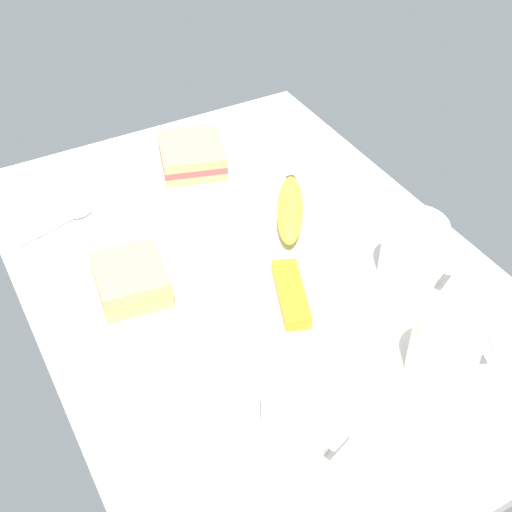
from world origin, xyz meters
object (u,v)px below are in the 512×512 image
at_px(banana, 290,209).
at_px(spoon, 68,220).
at_px(sandwich_main, 192,155).
at_px(coffee_mug_milky, 300,408).
at_px(snack_bar, 291,294).
at_px(coffee_mug_black, 413,249).
at_px(coffee_mug_spare, 446,345).
at_px(sandwich_side, 131,279).

distance_m(banana, spoon, 0.35).
distance_m(sandwich_main, spoon, 0.25).
distance_m(coffee_mug_milky, snack_bar, 0.22).
bearing_deg(coffee_mug_black, snack_bar, 77.29).
xyz_separation_m(coffee_mug_black, coffee_mug_milky, (-0.15, 0.28, -0.00)).
bearing_deg(coffee_mug_spare, banana, 1.13).
xyz_separation_m(coffee_mug_milky, coffee_mug_spare, (-0.01, -0.20, 0.00)).
distance_m(coffee_mug_spare, sandwich_main, 0.58).
relative_size(coffee_mug_black, spoon, 0.87).
bearing_deg(coffee_mug_spare, coffee_mug_black, -25.71).
relative_size(coffee_mug_milky, banana, 0.67).
height_order(coffee_mug_spare, spoon, coffee_mug_spare).
relative_size(sandwich_side, banana, 0.72).
relative_size(coffee_mug_milky, sandwich_main, 0.76).
xyz_separation_m(sandwich_side, snack_bar, (-0.12, -0.19, -0.01)).
bearing_deg(spoon, sandwich_main, -78.85).
height_order(sandwich_main, spoon, sandwich_main).
bearing_deg(coffee_mug_spare, snack_bar, 26.02).
bearing_deg(coffee_mug_black, sandwich_side, 66.06).
bearing_deg(snack_bar, sandwich_side, 78.01).
relative_size(sandwich_main, banana, 0.88).
bearing_deg(coffee_mug_black, coffee_mug_milky, 118.48).
distance_m(coffee_mug_milky, spoon, 0.53).
bearing_deg(coffee_mug_milky, spoon, 12.79).
relative_size(sandwich_main, snack_bar, 1.18).
bearing_deg(sandwich_main, sandwich_side, 139.74).
height_order(coffee_mug_black, snack_bar, coffee_mug_black).
distance_m(coffee_mug_milky, coffee_mug_spare, 0.20).
relative_size(coffee_mug_black, banana, 0.68).
bearing_deg(sandwich_main, banana, -161.24).
height_order(coffee_mug_spare, snack_bar, coffee_mug_spare).
xyz_separation_m(sandwich_main, spoon, (-0.05, 0.24, -0.02)).
bearing_deg(coffee_mug_milky, coffee_mug_spare, -92.43).
xyz_separation_m(banana, spoon, (0.17, 0.31, -0.02)).
height_order(spoon, snack_bar, snack_bar).
distance_m(coffee_mug_black, sandwich_main, 0.44).
bearing_deg(banana, sandwich_side, 96.64).
relative_size(sandwich_side, snack_bar, 0.96).
relative_size(coffee_mug_spare, spoon, 0.85).
bearing_deg(sandwich_side, sandwich_main, -40.26).
relative_size(banana, snack_bar, 1.34).
bearing_deg(spoon, sandwich_side, -170.35).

